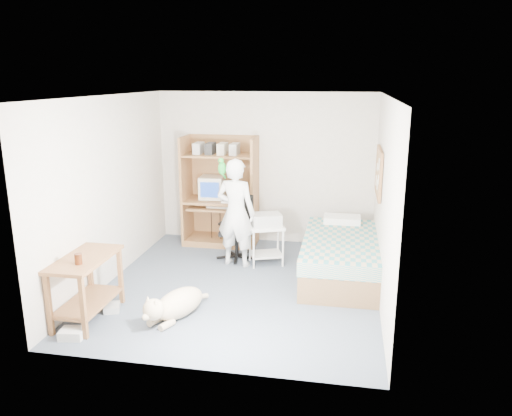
# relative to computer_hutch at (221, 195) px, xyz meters

# --- Properties ---
(floor) EXTENTS (4.00, 4.00, 0.00)m
(floor) POSITION_rel_computer_hutch_xyz_m (0.70, -1.74, -0.82)
(floor) COLOR #424B5A
(floor) RESTS_ON ground
(wall_back) EXTENTS (3.60, 0.02, 2.50)m
(wall_back) POSITION_rel_computer_hutch_xyz_m (0.70, 0.26, 0.43)
(wall_back) COLOR beige
(wall_back) RESTS_ON floor
(wall_right) EXTENTS (0.02, 4.00, 2.50)m
(wall_right) POSITION_rel_computer_hutch_xyz_m (2.50, -1.74, 0.43)
(wall_right) COLOR beige
(wall_right) RESTS_ON floor
(wall_left) EXTENTS (0.02, 4.00, 2.50)m
(wall_left) POSITION_rel_computer_hutch_xyz_m (-1.10, -1.74, 0.43)
(wall_left) COLOR beige
(wall_left) RESTS_ON floor
(ceiling) EXTENTS (3.60, 4.00, 0.02)m
(ceiling) POSITION_rel_computer_hutch_xyz_m (0.70, -1.74, 1.68)
(ceiling) COLOR white
(ceiling) RESTS_ON wall_back
(computer_hutch) EXTENTS (1.20, 0.63, 1.80)m
(computer_hutch) POSITION_rel_computer_hutch_xyz_m (0.00, 0.00, 0.00)
(computer_hutch) COLOR brown
(computer_hutch) RESTS_ON floor
(bed) EXTENTS (1.02, 2.02, 0.66)m
(bed) POSITION_rel_computer_hutch_xyz_m (2.00, -1.12, -0.53)
(bed) COLOR brown
(bed) RESTS_ON floor
(side_desk) EXTENTS (0.50, 1.00, 0.75)m
(side_desk) POSITION_rel_computer_hutch_xyz_m (-0.85, -2.94, -0.33)
(side_desk) COLOR brown
(side_desk) RESTS_ON floor
(corkboard) EXTENTS (0.04, 0.94, 0.66)m
(corkboard) POSITION_rel_computer_hutch_xyz_m (2.47, -0.84, 0.63)
(corkboard) COLOR olive
(corkboard) RESTS_ON wall_right
(office_chair) EXTENTS (0.54, 0.54, 0.97)m
(office_chair) POSITION_rel_computer_hutch_xyz_m (0.43, -0.65, -0.48)
(office_chair) COLOR black
(office_chair) RESTS_ON floor
(person) EXTENTS (0.64, 0.48, 1.61)m
(person) POSITION_rel_computer_hutch_xyz_m (0.47, -0.95, -0.02)
(person) COLOR white
(person) RESTS_ON floor
(parrot) EXTENTS (0.12, 0.21, 0.32)m
(parrot) POSITION_rel_computer_hutch_xyz_m (0.27, -0.93, 0.65)
(parrot) COLOR #159128
(parrot) RESTS_ON person
(dog) EXTENTS (0.61, 1.00, 0.40)m
(dog) POSITION_rel_computer_hutch_xyz_m (0.15, -2.76, -0.65)
(dog) COLOR tan
(dog) RESTS_ON floor
(printer_cart) EXTENTS (0.61, 0.55, 0.60)m
(printer_cart) POSITION_rel_computer_hutch_xyz_m (0.90, -0.84, -0.43)
(printer_cart) COLOR white
(printer_cart) RESTS_ON floor
(printer) EXTENTS (0.51, 0.45, 0.18)m
(printer) POSITION_rel_computer_hutch_xyz_m (0.90, -0.84, -0.13)
(printer) COLOR #AFAFAA
(printer) RESTS_ON printer_cart
(crt_monitor) EXTENTS (0.41, 0.43, 0.37)m
(crt_monitor) POSITION_rel_computer_hutch_xyz_m (-0.15, 0.01, 0.13)
(crt_monitor) COLOR beige
(crt_monitor) RESTS_ON computer_hutch
(keyboard) EXTENTS (0.45, 0.17, 0.03)m
(keyboard) POSITION_rel_computer_hutch_xyz_m (0.04, -0.16, -0.15)
(keyboard) COLOR beige
(keyboard) RESTS_ON computer_hutch
(pencil_cup) EXTENTS (0.08, 0.08, 0.12)m
(pencil_cup) POSITION_rel_computer_hutch_xyz_m (0.36, -0.09, -0.00)
(pencil_cup) COLOR gold
(pencil_cup) RESTS_ON computer_hutch
(drink_glass) EXTENTS (0.08, 0.08, 0.12)m
(drink_glass) POSITION_rel_computer_hutch_xyz_m (-0.80, -3.14, -0.01)
(drink_glass) COLOR #411B0A
(drink_glass) RESTS_ON side_desk
(floor_box_a) EXTENTS (0.28, 0.23, 0.10)m
(floor_box_a) POSITION_rel_computer_hutch_xyz_m (-0.80, -3.40, -0.77)
(floor_box_a) COLOR silver
(floor_box_a) RESTS_ON floor
(floor_box_b) EXTENTS (0.25, 0.27, 0.08)m
(floor_box_b) POSITION_rel_computer_hutch_xyz_m (-0.67, -2.72, -0.78)
(floor_box_b) COLOR #ACACA7
(floor_box_b) RESTS_ON floor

